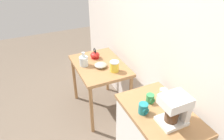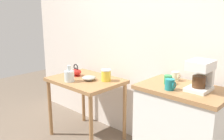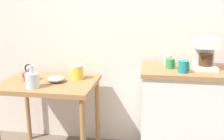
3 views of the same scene
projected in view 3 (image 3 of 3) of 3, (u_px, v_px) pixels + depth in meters
The scene contains 11 objects.
back_wall at pixel (133, 7), 2.42m from camera, with size 4.40×0.10×2.80m, color silver.
wooden_table at pixel (50, 92), 2.28m from camera, with size 0.84×0.63×0.76m.
kitchen_counter at pixel (185, 118), 2.23m from camera, with size 0.78×0.51×0.90m.
bowl_stoneware at pixel (56, 79), 2.22m from camera, with size 0.16×0.16×0.05m.
teakettle at pixel (30, 75), 2.28m from camera, with size 0.16×0.13×0.15m.
glass_carafe_vase at pixel (32, 80), 2.06m from camera, with size 0.11×0.11×0.19m.
canister_enamel at pixel (77, 72), 2.30m from camera, with size 0.11×0.11×0.14m.
coffee_maker at pixel (205, 52), 2.09m from camera, with size 0.18×0.22×0.26m.
mug_tall_green at pixel (170, 63), 2.12m from camera, with size 0.08×0.07×0.08m.
mug_dark_teal at pixel (183, 67), 1.98m from camera, with size 0.09×0.08×0.09m.
mug_small_cream at pixel (168, 60), 2.26m from camera, with size 0.08×0.07×0.09m.
Camera 3 is at (0.28, -2.08, 1.41)m, focal length 40.37 mm.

